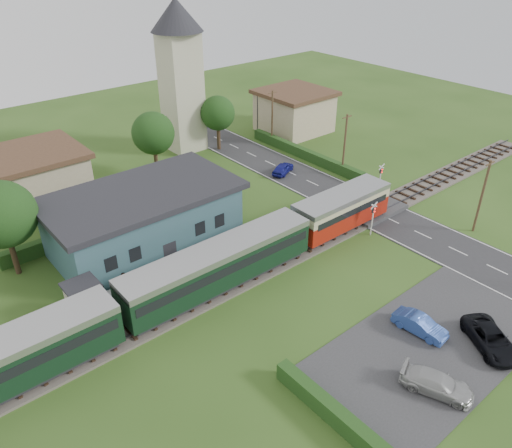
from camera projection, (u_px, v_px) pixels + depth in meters
ground at (318, 258)px, 41.94m from camera, size 120.00×120.00×0.00m
railway_track at (301, 247)px, 43.21m from camera, size 76.00×3.20×0.49m
road at (391, 220)px, 47.45m from camera, size 6.00×70.00×0.05m
car_park at (432, 344)px, 33.16m from camera, size 17.00×9.00×0.08m
crossing_deck at (375, 210)px, 48.67m from camera, size 6.20×3.40×0.45m
platform at (183, 273)px, 39.75m from camera, size 30.00×3.00×0.45m
equipment_hut at (84, 299)px, 34.57m from camera, size 2.30×2.30×2.55m
station_building at (144, 219)px, 42.34m from camera, size 16.00×9.00×5.30m
train at (183, 281)px, 35.61m from camera, size 43.20×2.90×3.40m
church_tower at (180, 66)px, 58.04m from camera, size 6.00×6.00×17.60m
house_west at (28, 179)px, 48.79m from camera, size 10.80×8.80×5.50m
house_east at (294, 111)px, 67.44m from camera, size 8.80×8.80×5.50m
hedge_carpark at (336, 416)px, 27.63m from camera, size 0.80×9.00×1.20m
hedge_roadside at (305, 154)px, 60.06m from camera, size 0.80×18.00×1.20m
hedge_station at (123, 219)px, 46.35m from camera, size 22.00×0.80×1.30m
tree_a at (2, 215)px, 37.44m from camera, size 5.20×5.20×8.00m
tree_b at (153, 133)px, 53.51m from camera, size 4.60×4.60×7.34m
tree_c at (218, 113)px, 60.54m from camera, size 4.20×4.20×6.78m
utility_pole_b at (482, 196)px, 43.97m from camera, size 1.40×0.22×7.00m
utility_pole_c at (345, 144)px, 54.56m from camera, size 1.40×0.22×7.00m
utility_pole_d at (272, 117)px, 62.50m from camera, size 1.40×0.22×7.00m
crossing_signal_near at (373, 214)px, 44.12m from camera, size 0.84×0.28×3.28m
crossing_signal_far at (381, 175)px, 51.27m from camera, size 0.84×0.28×3.28m
streetlamp_east at (258, 109)px, 67.10m from camera, size 0.30×0.30×5.15m
car_on_road at (283, 168)px, 56.29m from camera, size 3.77×2.68×1.19m
car_park_blue at (420, 325)px, 33.85m from camera, size 1.68×3.86×1.24m
car_park_silver at (437, 384)px, 29.46m from camera, size 3.20×4.61×1.24m
car_park_dark at (491, 339)px, 32.64m from camera, size 4.23×5.08×1.29m
pedestrian_near at (243, 238)px, 42.28m from camera, size 0.69×0.55×1.66m
pedestrian_far at (124, 284)px, 36.57m from camera, size 1.05×1.17×1.96m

